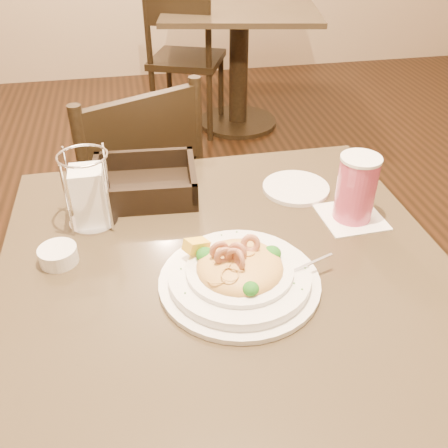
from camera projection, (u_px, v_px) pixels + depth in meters
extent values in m
cylinder|color=black|center=(226.00, 382.00, 1.22)|extent=(0.12, 0.12, 0.70)
cube|color=#4A3D2A|center=(226.00, 268.00, 1.01)|extent=(0.90, 0.90, 0.03)
cylinder|color=black|center=(238.00, 122.00, 3.41)|extent=(0.52, 0.52, 0.03)
cylinder|color=black|center=(239.00, 68.00, 3.20)|extent=(0.12, 0.12, 0.70)
cube|color=#4A3D2A|center=(240.00, 8.00, 2.99)|extent=(1.06, 1.06, 0.03)
cube|color=black|center=(127.00, 210.00, 1.72)|extent=(0.56, 0.56, 0.04)
cylinder|color=black|center=(153.00, 224.00, 2.06)|extent=(0.04, 0.04, 0.43)
cylinder|color=black|center=(69.00, 256.00, 1.89)|extent=(0.04, 0.04, 0.43)
cylinder|color=black|center=(201.00, 270.00, 1.82)|extent=(0.04, 0.04, 0.43)
cylinder|color=black|center=(111.00, 311.00, 1.65)|extent=(0.04, 0.04, 0.43)
cylinder|color=black|center=(197.00, 150.00, 1.54)|extent=(0.04, 0.04, 0.46)
cylinder|color=black|center=(88.00, 185.00, 1.37)|extent=(0.04, 0.04, 0.46)
cube|color=black|center=(143.00, 135.00, 1.40)|extent=(0.34, 0.18, 0.22)
cube|color=black|center=(187.00, 60.00, 3.12)|extent=(0.55, 0.55, 0.04)
cylinder|color=black|center=(221.00, 88.00, 3.37)|extent=(0.04, 0.04, 0.43)
cylinder|color=black|center=(170.00, 85.00, 3.43)|extent=(0.04, 0.04, 0.43)
cylinder|color=black|center=(210.00, 108.00, 3.08)|extent=(0.04, 0.04, 0.43)
cylinder|color=black|center=(154.00, 104.00, 3.14)|extent=(0.04, 0.04, 0.43)
cylinder|color=black|center=(208.00, 26.00, 2.80)|extent=(0.04, 0.04, 0.46)
cylinder|color=black|center=(147.00, 23.00, 2.86)|extent=(0.04, 0.04, 0.46)
cube|color=black|center=(176.00, 6.00, 2.77)|extent=(0.35, 0.16, 0.22)
cylinder|color=white|center=(239.00, 282.00, 0.95)|extent=(0.31, 0.31, 0.01)
cylinder|color=white|center=(240.00, 276.00, 0.94)|extent=(0.27, 0.27, 0.02)
cylinder|color=white|center=(240.00, 270.00, 0.93)|extent=(0.20, 0.20, 0.01)
ellipsoid|color=tan|center=(240.00, 267.00, 0.93)|extent=(0.16, 0.16, 0.06)
cube|color=yellow|center=(196.00, 246.00, 0.96)|extent=(0.06, 0.05, 0.04)
cube|color=silver|center=(308.00, 265.00, 0.94)|extent=(0.11, 0.04, 0.01)
cube|color=silver|center=(276.00, 267.00, 0.93)|extent=(0.03, 0.03, 0.00)
torus|color=tan|center=(225.00, 254.00, 0.93)|extent=(0.04, 0.04, 0.03)
torus|color=tan|center=(231.00, 257.00, 0.92)|extent=(0.04, 0.04, 0.02)
torus|color=tan|center=(264.00, 270.00, 0.91)|extent=(0.04, 0.04, 0.02)
torus|color=tan|center=(238.00, 268.00, 0.90)|extent=(0.06, 0.06, 0.03)
torus|color=tan|center=(247.00, 267.00, 0.92)|extent=(0.03, 0.03, 0.01)
torus|color=tan|center=(245.00, 261.00, 0.93)|extent=(0.04, 0.03, 0.02)
torus|color=tan|center=(252.00, 263.00, 0.93)|extent=(0.04, 0.03, 0.03)
torus|color=tan|center=(234.00, 255.00, 0.92)|extent=(0.04, 0.04, 0.01)
torus|color=tan|center=(224.00, 277.00, 0.89)|extent=(0.03, 0.04, 0.02)
torus|color=tan|center=(224.00, 262.00, 0.91)|extent=(0.05, 0.05, 0.00)
torus|color=tan|center=(242.00, 261.00, 0.92)|extent=(0.05, 0.05, 0.02)
torus|color=tan|center=(230.00, 274.00, 0.87)|extent=(0.05, 0.05, 0.01)
torus|color=tan|center=(247.00, 253.00, 0.92)|extent=(0.04, 0.04, 0.01)
torus|color=tan|center=(219.00, 268.00, 0.90)|extent=(0.04, 0.04, 0.01)
torus|color=tan|center=(240.00, 265.00, 0.91)|extent=(0.03, 0.03, 0.02)
torus|color=tan|center=(225.00, 266.00, 0.89)|extent=(0.03, 0.03, 0.02)
torus|color=tan|center=(231.00, 267.00, 0.91)|extent=(0.04, 0.05, 0.03)
torus|color=tan|center=(218.00, 279.00, 0.88)|extent=(0.04, 0.04, 0.02)
torus|color=tan|center=(224.00, 256.00, 0.89)|extent=(0.04, 0.02, 0.04)
torus|color=tan|center=(237.00, 252.00, 0.90)|extent=(0.04, 0.04, 0.04)
torus|color=tan|center=(234.00, 256.00, 0.89)|extent=(0.04, 0.03, 0.04)
torus|color=tan|center=(219.00, 250.00, 0.91)|extent=(0.04, 0.02, 0.04)
torus|color=tan|center=(239.00, 260.00, 0.88)|extent=(0.02, 0.04, 0.04)
torus|color=tan|center=(250.00, 244.00, 0.92)|extent=(0.04, 0.03, 0.04)
ellipsoid|color=#155413|center=(272.00, 253.00, 0.95)|extent=(0.04, 0.04, 0.03)
ellipsoid|color=#155413|center=(206.00, 255.00, 0.94)|extent=(0.04, 0.04, 0.03)
ellipsoid|color=#155413|center=(250.00, 288.00, 0.87)|extent=(0.03, 0.03, 0.02)
cube|color=#266619|center=(198.00, 240.00, 1.01)|extent=(0.00, 0.00, 0.00)
cube|color=#266619|center=(305.00, 268.00, 0.94)|extent=(0.00, 0.00, 0.00)
cube|color=#266619|center=(294.00, 283.00, 0.90)|extent=(0.00, 0.00, 0.00)
cube|color=#266619|center=(253.00, 239.00, 1.01)|extent=(0.00, 0.00, 0.00)
cube|color=#266619|center=(237.00, 232.00, 1.03)|extent=(0.00, 0.00, 0.00)
cube|color=#266619|center=(185.00, 293.00, 0.88)|extent=(0.00, 0.00, 0.00)
cube|color=#266619|center=(248.00, 235.00, 1.03)|extent=(0.00, 0.00, 0.00)
cube|color=#266619|center=(181.00, 269.00, 0.94)|extent=(0.00, 0.00, 0.00)
cube|color=#266619|center=(196.00, 246.00, 1.00)|extent=(0.00, 0.00, 0.00)
cube|color=#266619|center=(222.00, 235.00, 1.03)|extent=(0.00, 0.00, 0.00)
cube|color=#266619|center=(302.00, 289.00, 0.89)|extent=(0.00, 0.00, 0.00)
cube|color=white|center=(351.00, 217.00, 1.13)|extent=(0.14, 0.14, 0.00)
cylinder|color=#C04365|center=(356.00, 189.00, 1.09)|extent=(0.09, 0.09, 0.15)
cylinder|color=white|center=(361.00, 159.00, 1.05)|extent=(0.09, 0.09, 0.01)
cube|color=black|center=(145.00, 190.00, 1.22)|extent=(0.26, 0.22, 0.02)
cube|color=black|center=(192.00, 175.00, 1.21)|extent=(0.03, 0.20, 0.05)
cube|color=black|center=(95.00, 180.00, 1.19)|extent=(0.03, 0.20, 0.05)
cube|color=black|center=(144.00, 159.00, 1.27)|extent=(0.25, 0.03, 0.05)
cube|color=black|center=(143.00, 198.00, 1.12)|extent=(0.25, 0.03, 0.05)
cylinder|color=silver|center=(94.00, 221.00, 1.12)|extent=(0.11, 0.11, 0.01)
torus|color=silver|center=(82.00, 156.00, 1.02)|extent=(0.11, 0.11, 0.01)
cube|color=white|center=(89.00, 196.00, 1.08)|extent=(0.08, 0.08, 0.13)
cylinder|color=silver|center=(67.00, 201.00, 1.03)|extent=(0.01, 0.01, 0.17)
cylinder|color=silver|center=(108.00, 197.00, 1.04)|extent=(0.01, 0.01, 0.17)
cylinder|color=silver|center=(69.00, 181.00, 1.09)|extent=(0.01, 0.01, 0.17)
cylinder|color=silver|center=(108.00, 177.00, 1.11)|extent=(0.01, 0.01, 0.17)
cylinder|color=white|center=(296.00, 188.00, 1.23)|extent=(0.18, 0.18, 0.01)
cylinder|color=white|center=(58.00, 255.00, 1.00)|extent=(0.10, 0.10, 0.03)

